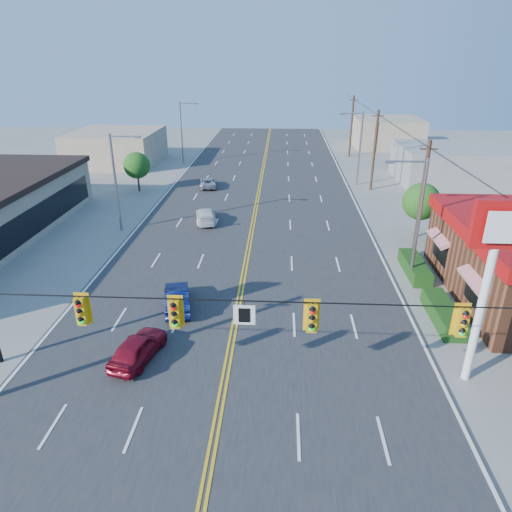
# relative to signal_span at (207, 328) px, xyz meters

# --- Properties ---
(ground) EXTENTS (160.00, 160.00, 0.00)m
(ground) POSITION_rel_signal_span_xyz_m (0.12, 0.00, -4.89)
(ground) COLOR gray
(ground) RESTS_ON ground
(road) EXTENTS (20.00, 120.00, 0.06)m
(road) POSITION_rel_signal_span_xyz_m (0.12, 20.00, -4.86)
(road) COLOR #2D2D30
(road) RESTS_ON ground
(signal_span) EXTENTS (24.32, 0.34, 9.00)m
(signal_span) POSITION_rel_signal_span_xyz_m (0.00, 0.00, 0.00)
(signal_span) COLOR #47301E
(signal_span) RESTS_ON ground
(kfc_pylon) EXTENTS (2.20, 0.36, 8.50)m
(kfc_pylon) POSITION_rel_signal_span_xyz_m (11.12, 4.00, 1.16)
(kfc_pylon) COLOR white
(kfc_pylon) RESTS_ON ground
(streetlight_se) EXTENTS (2.55, 0.25, 8.00)m
(streetlight_se) POSITION_rel_signal_span_xyz_m (10.91, 14.00, -0.37)
(streetlight_se) COLOR gray
(streetlight_se) RESTS_ON ground
(streetlight_ne) EXTENTS (2.55, 0.25, 8.00)m
(streetlight_ne) POSITION_rel_signal_span_xyz_m (10.91, 38.00, -0.37)
(streetlight_ne) COLOR gray
(streetlight_ne) RESTS_ON ground
(streetlight_sw) EXTENTS (2.55, 0.25, 8.00)m
(streetlight_sw) POSITION_rel_signal_span_xyz_m (-10.67, 22.00, -0.37)
(streetlight_sw) COLOR gray
(streetlight_sw) RESTS_ON ground
(streetlight_nw) EXTENTS (2.55, 0.25, 8.00)m
(streetlight_nw) POSITION_rel_signal_span_xyz_m (-10.67, 48.00, -0.37)
(streetlight_nw) COLOR gray
(streetlight_nw) RESTS_ON ground
(utility_pole_near) EXTENTS (0.28, 0.28, 8.40)m
(utility_pole_near) POSITION_rel_signal_span_xyz_m (12.32, 18.00, -0.69)
(utility_pole_near) COLOR #47301E
(utility_pole_near) RESTS_ON ground
(utility_pole_mid) EXTENTS (0.28, 0.28, 8.40)m
(utility_pole_mid) POSITION_rel_signal_span_xyz_m (12.32, 36.00, -0.69)
(utility_pole_mid) COLOR #47301E
(utility_pole_mid) RESTS_ON ground
(utility_pole_far) EXTENTS (0.28, 0.28, 8.40)m
(utility_pole_far) POSITION_rel_signal_span_xyz_m (12.32, 54.00, -0.69)
(utility_pole_far) COLOR #47301E
(utility_pole_far) RESTS_ON ground
(tree_kfc_rear) EXTENTS (2.94, 2.94, 4.41)m
(tree_kfc_rear) POSITION_rel_signal_span_xyz_m (13.62, 22.00, -1.95)
(tree_kfc_rear) COLOR #47301E
(tree_kfc_rear) RESTS_ON ground
(tree_west) EXTENTS (2.80, 2.80, 4.20)m
(tree_west) POSITION_rel_signal_span_xyz_m (-12.88, 34.00, -2.09)
(tree_west) COLOR #47301E
(tree_west) RESTS_ON ground
(bld_east_mid) EXTENTS (12.00, 10.00, 4.00)m
(bld_east_mid) POSITION_rel_signal_span_xyz_m (22.12, 40.00, -2.89)
(bld_east_mid) COLOR gray
(bld_east_mid) RESTS_ON ground
(bld_west_far) EXTENTS (11.00, 12.00, 4.20)m
(bld_west_far) POSITION_rel_signal_span_xyz_m (-19.88, 48.00, -2.79)
(bld_west_far) COLOR tan
(bld_west_far) RESTS_ON ground
(bld_east_far) EXTENTS (10.00, 10.00, 4.40)m
(bld_east_far) POSITION_rel_signal_span_xyz_m (19.12, 62.00, -2.69)
(bld_east_far) COLOR tan
(bld_east_far) RESTS_ON ground
(car_magenta) EXTENTS (2.34, 4.02, 1.29)m
(car_magenta) POSITION_rel_signal_span_xyz_m (-4.22, 4.52, -4.24)
(car_magenta) COLOR maroon
(car_magenta) RESTS_ON ground
(car_blue) EXTENTS (2.23, 4.15, 1.30)m
(car_blue) POSITION_rel_signal_span_xyz_m (-3.37, 9.42, -4.24)
(car_blue) COLOR #0D164D
(car_blue) RESTS_ON ground
(car_white) EXTENTS (2.43, 4.44, 1.22)m
(car_white) POSITION_rel_signal_span_xyz_m (-4.04, 24.35, -4.28)
(car_white) COLOR white
(car_white) RESTS_ON ground
(car_silver) EXTENTS (2.30, 4.07, 1.07)m
(car_silver) POSITION_rel_signal_span_xyz_m (-5.59, 35.76, -4.35)
(car_silver) COLOR #B9BABF
(car_silver) RESTS_ON ground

